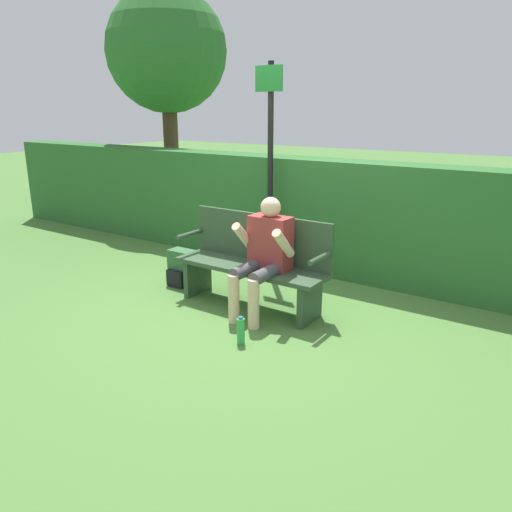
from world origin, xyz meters
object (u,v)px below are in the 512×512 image
at_px(person_seated, 264,252).
at_px(backpack, 182,268).
at_px(park_bench, 253,261).
at_px(signpost, 270,156).
at_px(tree, 167,53).
at_px(water_bottle, 241,331).

bearing_deg(person_seated, backpack, 172.44).
relative_size(park_bench, signpost, 0.66).
height_order(park_bench, tree, tree).
xyz_separation_m(backpack, water_bottle, (1.49, -0.86, -0.08)).
relative_size(backpack, water_bottle, 1.63).
distance_m(person_seated, signpost, 1.61).
bearing_deg(signpost, tree, 152.48).
bearing_deg(tree, park_bench, -36.37).
bearing_deg(backpack, tree, 134.69).
height_order(backpack, water_bottle, backpack).
bearing_deg(person_seated, park_bench, 148.88).
distance_m(park_bench, water_bottle, 1.00).
relative_size(person_seated, signpost, 0.47).
height_order(person_seated, backpack, person_seated).
relative_size(person_seated, backpack, 2.81).
bearing_deg(signpost, water_bottle, -63.88).
distance_m(backpack, signpost, 1.72).
bearing_deg(backpack, water_bottle, -30.00).
xyz_separation_m(backpack, signpost, (0.56, 1.03, 1.25)).
bearing_deg(park_bench, signpost, 114.82).
bearing_deg(person_seated, tree, 143.91).
distance_m(park_bench, backpack, 1.09).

